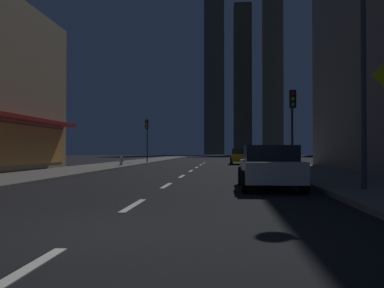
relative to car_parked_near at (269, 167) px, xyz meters
name	(u,v)px	position (x,y,z in m)	size (l,w,h in m)	color
ground_plane	(203,164)	(-3.60, 24.44, -0.79)	(78.00, 136.00, 0.10)	black
sidewalk_right	(277,163)	(3.40, 24.44, -0.67)	(4.00, 76.00, 0.15)	#605E59
sidewalk_left	(130,163)	(-10.60, 24.44, -0.67)	(4.00, 76.00, 0.15)	#605E59
lane_marking_center	(187,173)	(-3.60, 8.64, -0.73)	(0.16, 38.60, 0.01)	silver
skyscraper_distant_tall	(214,61)	(-4.98, 121.87, 31.08)	(6.65, 8.14, 63.65)	#4D4939
skyscraper_distant_mid	(242,80)	(5.15, 136.91, 27.16)	(6.55, 8.37, 55.80)	#3B382C
skyscraper_distant_short	(273,50)	(16.28, 136.06, 38.11)	(7.22, 5.09, 77.70)	brown
skyscraper_distant_slender	(331,68)	(32.15, 115.59, 26.64)	(8.27, 6.74, 54.76)	#4F4B3B
car_parked_near	(269,167)	(0.00, 0.00, 0.00)	(1.98, 4.24, 1.45)	silver
car_parked_far	(241,156)	(0.00, 23.90, 0.00)	(1.98, 4.24, 1.45)	gold
fire_hydrant_far_left	(121,161)	(-9.50, 16.85, -0.29)	(0.42, 0.30, 0.65)	#B2B2B2
traffic_light_near_right	(292,112)	(1.90, 6.80, 2.45)	(0.32, 0.48, 4.20)	#2D2D2D
traffic_light_far_left	(147,131)	(-9.10, 25.04, 2.45)	(0.32, 0.48, 4.20)	#2D2D2D
street_lamp_right	(335,23)	(1.78, -1.38, 4.33)	(1.96, 0.56, 6.58)	#38383D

